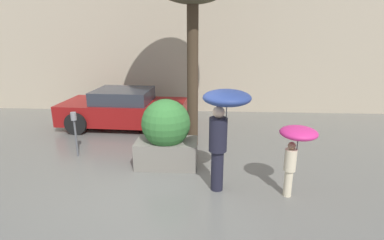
{
  "coord_description": "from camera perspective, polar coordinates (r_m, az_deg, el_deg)",
  "views": [
    {
      "loc": [
        1.13,
        -5.22,
        3.1
      ],
      "look_at": [
        0.73,
        1.6,
        1.05
      ],
      "focal_mm": 28.0,
      "sensor_mm": 36.0,
      "label": 1
    }
  ],
  "objects": [
    {
      "name": "planter_box",
      "position": [
        6.97,
        -4.94,
        -2.59
      ],
      "size": [
        1.42,
        1.13,
        1.61
      ],
      "color": "gray",
      "rests_on": "ground"
    },
    {
      "name": "person_adult",
      "position": [
        5.63,
        5.98,
        0.57
      ],
      "size": [
        0.9,
        0.9,
        2.06
      ],
      "rotation": [
        0.0,
        0.0,
        -0.46
      ],
      "color": "#1E1E2D",
      "rests_on": "ground"
    },
    {
      "name": "parked_car_near",
      "position": [
        10.17,
        -12.81,
        2.07
      ],
      "size": [
        4.07,
        2.19,
        1.26
      ],
      "rotation": [
        0.0,
        0.0,
        1.53
      ],
      "color": "maroon",
      "rests_on": "ground"
    },
    {
      "name": "ground_plane",
      "position": [
        6.18,
        -7.92,
        -13.6
      ],
      "size": [
        40.0,
        40.0,
        0.0
      ],
      "primitive_type": "plane",
      "color": "slate"
    },
    {
      "name": "parking_meter",
      "position": [
        8.01,
        -21.48,
        -0.85
      ],
      "size": [
        0.14,
        0.14,
        1.17
      ],
      "color": "#595B60",
      "rests_on": "ground"
    },
    {
      "name": "building_facade",
      "position": [
        11.77,
        -2.27,
        16.2
      ],
      "size": [
        18.0,
        0.3,
        6.0
      ],
      "color": "#B7A88E",
      "rests_on": "ground"
    },
    {
      "name": "person_child",
      "position": [
        5.88,
        19.22,
        -4.04
      ],
      "size": [
        0.69,
        0.69,
        1.41
      ],
      "rotation": [
        0.0,
        0.0,
        0.07
      ],
      "color": "beige",
      "rests_on": "ground"
    }
  ]
}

